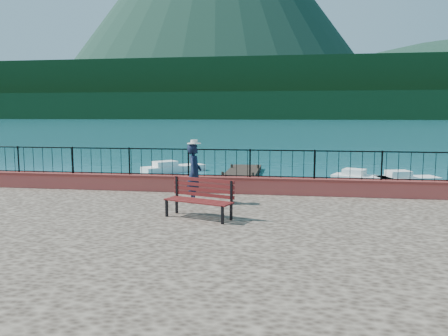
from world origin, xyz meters
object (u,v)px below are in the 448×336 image
(boat_0, at_px, (94,191))
(boat_2, at_px, (407,177))
(boat_3, at_px, (174,166))
(person, at_px, (194,173))
(park_bench, at_px, (199,207))
(boat_1, at_px, (363,176))

(boat_0, xyz_separation_m, boat_2, (15.62, 6.85, 0.00))
(boat_3, bearing_deg, person, -114.93)
(park_bench, height_order, person, person)
(boat_2, bearing_deg, boat_0, -169.96)
(park_bench, distance_m, boat_0, 10.26)
(boat_2, bearing_deg, boat_1, 165.28)
(boat_0, height_order, boat_1, same)
(person, bearing_deg, boat_2, -40.93)
(park_bench, relative_size, person, 1.07)
(boat_2, height_order, boat_3, same)
(boat_2, bearing_deg, boat_3, 154.42)
(boat_1, distance_m, boat_3, 12.46)
(park_bench, relative_size, boat_2, 0.58)
(boat_1, relative_size, boat_3, 0.78)
(boat_0, bearing_deg, boat_3, 90.49)
(park_bench, height_order, boat_3, park_bench)
(boat_1, bearing_deg, person, -96.50)
(person, bearing_deg, park_bench, -167.69)
(person, bearing_deg, boat_3, 13.95)
(boat_3, bearing_deg, park_bench, -115.11)
(boat_0, bearing_deg, boat_1, 34.50)
(boat_0, bearing_deg, boat_2, 30.63)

